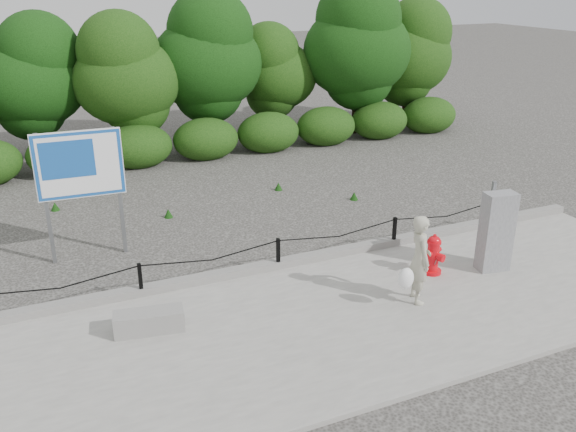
% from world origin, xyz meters
% --- Properties ---
extents(ground, '(90.00, 90.00, 0.00)m').
position_xyz_m(ground, '(0.00, 0.00, 0.00)').
color(ground, '#2D2B28').
rests_on(ground, ground).
extents(sidewalk, '(14.00, 4.00, 0.08)m').
position_xyz_m(sidewalk, '(0.00, -2.00, 0.04)').
color(sidewalk, gray).
rests_on(sidewalk, ground).
extents(curb, '(14.00, 0.22, 0.14)m').
position_xyz_m(curb, '(0.00, 0.05, 0.15)').
color(curb, slate).
rests_on(curb, sidewalk).
extents(chain_barrier, '(10.06, 0.06, 0.60)m').
position_xyz_m(chain_barrier, '(0.00, 0.00, 0.46)').
color(chain_barrier, black).
rests_on(chain_barrier, sidewalk).
extents(treeline, '(20.32, 3.70, 4.96)m').
position_xyz_m(treeline, '(1.13, 8.91, 2.58)').
color(treeline, black).
rests_on(treeline, ground).
extents(fire_hydrant, '(0.46, 0.46, 0.75)m').
position_xyz_m(fire_hydrant, '(2.48, -1.29, 0.44)').
color(fire_hydrant, red).
rests_on(fire_hydrant, sidewalk).
extents(pedestrian, '(0.74, 0.63, 1.51)m').
position_xyz_m(pedestrian, '(1.62, -2.01, 0.82)').
color(pedestrian, '#A9A691').
rests_on(pedestrian, sidewalk).
extents(concrete_block, '(1.09, 0.54, 0.33)m').
position_xyz_m(concrete_block, '(-2.61, -1.14, 0.25)').
color(concrete_block, gray).
rests_on(concrete_block, sidewalk).
extents(utility_cabinet, '(0.61, 0.45, 1.63)m').
position_xyz_m(utility_cabinet, '(3.58, -1.60, 0.82)').
color(utility_cabinet, '#959597').
rests_on(utility_cabinet, sidewalk).
extents(advertising_sign, '(1.57, 0.19, 2.51)m').
position_xyz_m(advertising_sign, '(-3.08, 2.04, 1.77)').
color(advertising_sign, slate).
rests_on(advertising_sign, ground).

